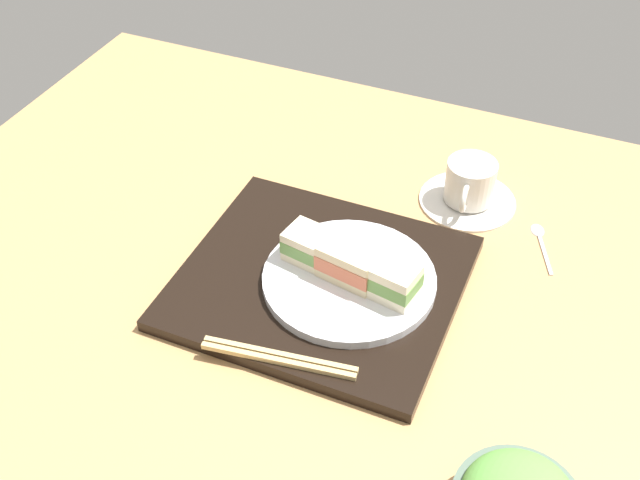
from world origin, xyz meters
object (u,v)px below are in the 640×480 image
object	(u,v)px
sandwich_plate	(349,280)
coffee_cup	(469,187)
teaspoon	(540,236)
sandwich_middle	(350,263)
sandwich_near	(313,250)
sandwich_far	(387,278)
chopsticks_pair	(279,358)

from	to	relation	value
sandwich_plate	coffee_cup	world-z (taller)	coffee_cup
sandwich_plate	teaspoon	world-z (taller)	sandwich_plate
teaspoon	sandwich_middle	bearing A→B (deg)	-135.42
sandwich_middle	sandwich_near	bearing A→B (deg)	172.13
sandwich_far	sandwich_plate	bearing A→B (deg)	172.13
chopsticks_pair	coffee_cup	size ratio (longest dim) A/B	1.33
sandwich_middle	sandwich_far	distance (cm)	5.51
sandwich_near	teaspoon	xyz separation A→B (cm)	(26.94, 20.40, -4.93)
sandwich_near	coffee_cup	bearing A→B (deg)	58.21
sandwich_near	coffee_cup	size ratio (longest dim) A/B	0.59
sandwich_far	chopsticks_pair	bearing A→B (deg)	-119.75
sandwich_near	coffee_cup	distance (cm)	28.67
sandwich_middle	chopsticks_pair	world-z (taller)	sandwich_middle
sandwich_near	teaspoon	distance (cm)	34.15
sandwich_plate	chopsticks_pair	world-z (taller)	sandwich_plate
sandwich_near	teaspoon	bearing A→B (deg)	37.14
sandwich_near	coffee_cup	xyz separation A→B (cm)	(15.05, 24.29, -2.28)
sandwich_near	sandwich_far	size ratio (longest dim) A/B	1.00
sandwich_plate	chopsticks_pair	xyz separation A→B (cm)	(-2.99, -15.54, -0.28)
chopsticks_pair	teaspoon	bearing A→B (deg)	56.32
sandwich_middle	sandwich_far	size ratio (longest dim) A/B	1.00
sandwich_plate	sandwich_far	bearing A→B (deg)	-7.87
coffee_cup	sandwich_near	bearing A→B (deg)	-121.79
sandwich_far	chopsticks_pair	distance (cm)	17.36
sandwich_middle	chopsticks_pair	bearing A→B (deg)	-100.88
sandwich_plate	sandwich_middle	distance (cm)	3.08
coffee_cup	teaspoon	distance (cm)	12.78
sandwich_plate	chopsticks_pair	distance (cm)	15.83
sandwich_plate	sandwich_near	distance (cm)	6.20
sandwich_middle	sandwich_far	world-z (taller)	same
sandwich_plate	sandwich_middle	bearing A→B (deg)	-143.13
sandwich_near	sandwich_middle	size ratio (longest dim) A/B	1.00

